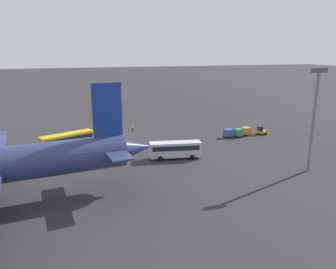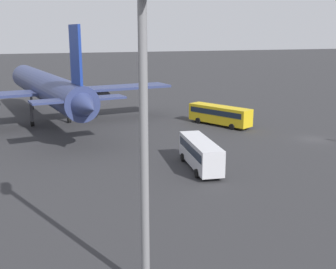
{
  "view_description": "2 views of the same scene",
  "coord_description": "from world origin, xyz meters",
  "views": [
    {
      "loc": [
        12.08,
        79.7,
        21.09
      ],
      "look_at": [
        -5.9,
        18.82,
        4.27
      ],
      "focal_mm": 35.0,
      "sensor_mm": 36.0,
      "label": 1
    },
    {
      "loc": [
        -48.9,
        41.24,
        15.26
      ],
      "look_at": [
        -1.28,
        23.39,
        3.02
      ],
      "focal_mm": 45.0,
      "sensor_mm": 36.0,
      "label": 2
    }
  ],
  "objects": [
    {
      "name": "light_pole",
      "position": [
        -27.11,
        34.51,
        10.99
      ],
      "size": [
        2.8,
        0.7,
        17.97
      ],
      "color": "slate",
      "rests_on": "ground"
    },
    {
      "name": "airplane",
      "position": [
        25.75,
        35.45,
        6.16
      ],
      "size": [
        51.11,
        44.29,
        16.39
      ],
      "rotation": [
        0.0,
        0.0,
        0.13
      ],
      "color": "navy",
      "rests_on": "ground"
    },
    {
      "name": "shuttle_bus_far",
      "position": [
        -6.61,
        21.41,
        1.99
      ],
      "size": [
        10.28,
        3.93,
        3.34
      ],
      "rotation": [
        0.0,
        0.0,
        -0.14
      ],
      "color": "silver",
      "rests_on": "ground"
    },
    {
      "name": "shuttle_bus_near",
      "position": [
        13.67,
        8.42,
        1.97
      ],
      "size": [
        11.62,
        7.36,
        3.3
      ],
      "rotation": [
        0.0,
        0.0,
        0.44
      ],
      "color": "gold",
      "rests_on": "ground"
    },
    {
      "name": "ground_plane",
      "position": [
        0.0,
        0.0,
        0.0
      ],
      "size": [
        600.0,
        600.0,
        0.0
      ],
      "primitive_type": "plane",
      "color": "#2D2D30"
    }
  ]
}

